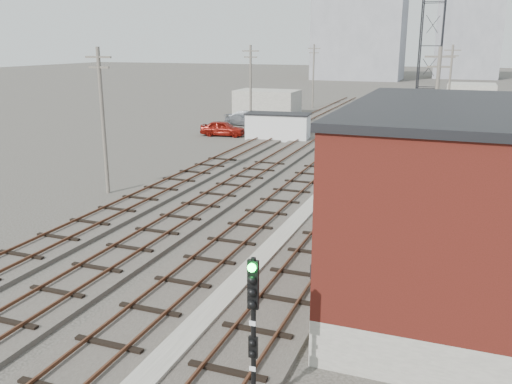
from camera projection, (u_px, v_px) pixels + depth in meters
The scene contains 23 objects.
ground at pixel (390, 121), 66.21m from camera, with size 320.00×320.00×0.00m, color #282621.
track_right at pixel (388, 153), 46.40m from camera, with size 3.20×90.00×0.39m.
track_mid_right at pixel (342, 150), 47.77m from camera, with size 3.20×90.00×0.39m.
track_mid_left at pixel (299, 147), 49.13m from camera, with size 3.20×90.00×0.39m.
track_left at pixel (257, 144), 50.50m from camera, with size 3.20×90.00×0.39m.
platform_curb at pixel (270, 251), 24.55m from camera, with size 0.90×28.00×0.26m, color gray.
brick_building at pixel (436, 204), 19.42m from camera, with size 6.54×12.20×7.22m.
lattice_tower at pixel (429, 67), 39.80m from camera, with size 1.60×1.60×15.00m.
utility_pole_left_a at pixel (103, 118), 33.14m from camera, with size 1.80×0.24×9.00m.
utility_pole_left_b at pixel (251, 87), 55.68m from camera, with size 1.80×0.24×9.00m.
utility_pole_left_c at pixel (313, 74), 78.21m from camera, with size 1.80×0.24×9.00m.
utility_pole_right_a at pixel (435, 116), 33.87m from camera, with size 1.80×0.24×9.00m.
utility_pole_right_b at pixel (450, 83), 60.91m from camera, with size 1.80×0.24×9.00m.
apartment_left at pixel (360, 19), 135.95m from camera, with size 22.00×14.00×30.00m, color gray.
apartment_right at pixel (470, 27), 141.14m from camera, with size 16.00×12.00×26.00m, color gray.
shed_left at pixel (267, 102), 71.24m from camera, with size 8.00×5.00×3.20m, color gray.
shed_right at pixel (470, 99), 71.62m from camera, with size 6.00×6.00×4.00m, color gray.
signal_mast at pixel (253, 323), 13.38m from camera, with size 0.40×0.42×4.27m.
switch_stand at pixel (344, 140), 49.67m from camera, with size 0.30×0.30×1.18m.
site_trailer at pixel (278, 126), 52.83m from camera, with size 6.48×3.35×2.62m.
car_red at pixel (223, 128), 55.20m from camera, with size 1.84×4.56×1.55m, color maroon.
car_silver at pixel (247, 117), 63.85m from camera, with size 1.51×4.34×1.43m, color #B3B7BC.
car_grey at pixel (242, 120), 62.40m from camera, with size 1.67×4.11×1.19m, color slate.
Camera 1 is at (8.03, -7.69, 9.24)m, focal length 38.00 mm.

